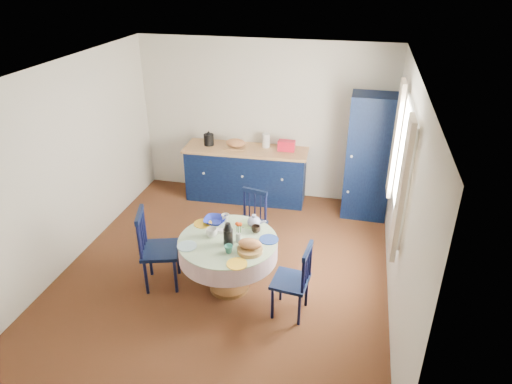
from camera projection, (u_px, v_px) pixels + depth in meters
floor at (226, 269)px, 5.81m from camera, size 4.50×4.50×0.00m
ceiling at (219, 71)px, 4.67m from camera, size 4.50×4.50×0.00m
wall_back at (264, 121)px, 7.19m from camera, size 4.00×0.02×2.50m
wall_left at (68, 165)px, 5.64m from camera, size 0.02×4.50×2.50m
wall_right at (403, 199)px, 4.84m from camera, size 0.02×4.50×2.50m
window at (401, 164)px, 4.98m from camera, size 0.10×1.74×1.45m
kitchen_counter at (246, 173)px, 7.35m from camera, size 1.97×0.69×1.11m
pantry_cabinet at (369, 158)px, 6.65m from camera, size 0.66×0.49×1.88m
dining_table at (229, 248)px, 5.23m from camera, size 1.14×1.14×0.96m
chair_left at (157, 248)px, 5.34m from camera, size 0.54×0.55×1.00m
chair_far at (251, 222)px, 6.01m from camera, size 0.45×0.44×0.86m
chair_right at (294, 280)px, 4.90m from camera, size 0.42×0.44×0.89m
mug_a at (212, 233)px, 5.21m from camera, size 0.13×0.13×0.11m
mug_b at (229, 249)px, 4.93m from camera, size 0.10×0.10×0.09m
mug_c at (256, 229)px, 5.30m from camera, size 0.11×0.11×0.09m
mug_d at (225, 218)px, 5.52m from camera, size 0.10×0.10×0.09m
cobalt_bowl at (215, 221)px, 5.49m from camera, size 0.26×0.26×0.06m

